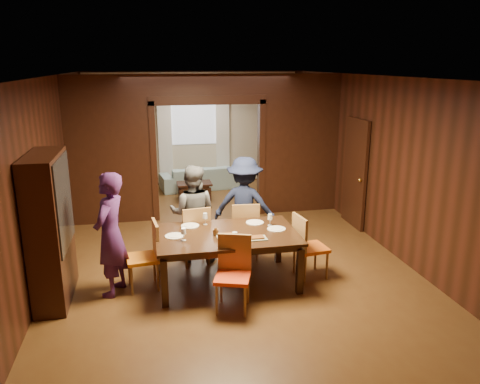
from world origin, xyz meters
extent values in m
plane|color=#593519|center=(0.00, 0.00, 0.00)|extent=(9.00, 9.00, 0.00)
cube|color=silver|center=(0.00, 0.00, 2.90)|extent=(5.50, 9.00, 0.02)
cube|color=black|center=(0.00, 4.50, 1.45)|extent=(5.50, 0.02, 2.90)
cube|color=black|center=(-2.75, 0.00, 1.45)|extent=(0.02, 9.00, 2.90)
cube|color=black|center=(2.75, 0.00, 1.45)|extent=(0.02, 9.00, 2.90)
cube|color=black|center=(-1.93, 1.60, 1.20)|extent=(1.65, 0.15, 2.40)
cube|color=black|center=(1.93, 1.60, 1.20)|extent=(1.65, 0.15, 2.40)
cube|color=black|center=(0.00, 1.60, 2.65)|extent=(5.50, 0.15, 0.50)
cube|color=beige|center=(0.00, 4.47, 1.45)|extent=(5.40, 0.04, 2.85)
imported|color=#421D54|center=(-1.77, -1.50, 0.86)|extent=(0.62, 0.74, 1.73)
imported|color=#5B5E63|center=(-0.56, -0.57, 0.79)|extent=(0.90, 0.79, 1.57)
imported|color=#161D39|center=(0.33, -0.40, 0.82)|extent=(1.21, 0.97, 1.63)
imported|color=#9CC3CC|center=(0.07, 3.85, 0.29)|extent=(2.06, 1.02, 0.58)
imported|color=black|center=(-0.07, -1.35, 0.81)|extent=(0.37, 0.37, 0.09)
cube|color=black|center=(-0.16, -1.49, 0.38)|extent=(2.01, 1.25, 0.76)
cube|color=black|center=(-0.18, 2.89, 0.20)|extent=(0.80, 0.50, 0.40)
cube|color=black|center=(-2.53, -1.50, 1.00)|extent=(0.40, 1.20, 2.00)
cube|color=black|center=(2.70, 0.50, 1.05)|extent=(0.06, 0.90, 2.10)
cube|color=silver|center=(0.00, 4.44, 1.70)|extent=(1.20, 0.03, 1.30)
cube|color=white|center=(-0.75, 4.40, 1.25)|extent=(0.35, 0.06, 2.40)
cube|color=white|center=(0.75, 4.40, 1.25)|extent=(0.35, 0.06, 2.40)
cylinder|color=silver|center=(-0.91, -1.47, 0.77)|extent=(0.27, 0.27, 0.01)
cylinder|color=white|center=(-0.65, -1.09, 0.77)|extent=(0.27, 0.27, 0.01)
cylinder|color=white|center=(0.33, -1.14, 0.77)|extent=(0.27, 0.27, 0.01)
cylinder|color=white|center=(0.57, -1.48, 0.77)|extent=(0.27, 0.27, 0.01)
cylinder|color=white|center=(-0.18, -1.86, 0.77)|extent=(0.27, 0.27, 0.01)
cube|color=gray|center=(-0.18, -1.63, 0.78)|extent=(0.30, 0.20, 0.04)
cube|color=gray|center=(0.19, -1.80, 0.78)|extent=(0.30, 0.20, 0.04)
cylinder|color=silver|center=(-0.12, -1.84, 0.83)|extent=(0.07, 0.07, 0.14)
camera|label=1|loc=(-1.22, -7.68, 3.12)|focal=35.00mm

